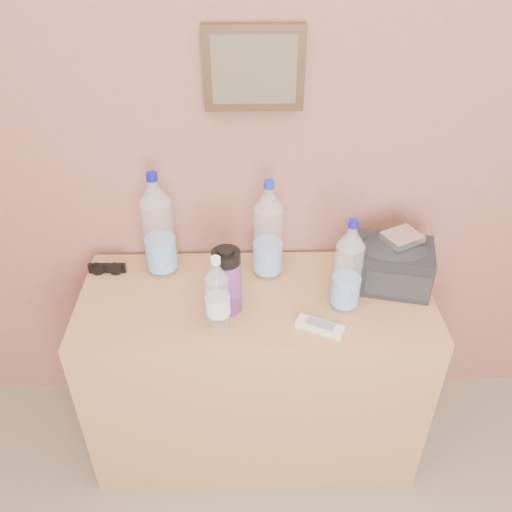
{
  "coord_description": "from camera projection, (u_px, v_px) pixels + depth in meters",
  "views": [
    {
      "loc": [
        -0.2,
        0.36,
        1.89
      ],
      "look_at": [
        -0.17,
        1.71,
        0.91
      ],
      "focal_mm": 38.0,
      "sensor_mm": 36.0,
      "label": 1
    }
  ],
  "objects": [
    {
      "name": "nalgene_bottle",
      "position": [
        227.0,
        280.0,
        1.68
      ],
      "size": [
        0.09,
        0.09,
        0.23
      ],
      "rotation": [
        0.0,
        0.0,
        -0.35
      ],
      "color": "purple",
      "rests_on": "dresser"
    },
    {
      "name": "pet_large_d",
      "position": [
        348.0,
        270.0,
        1.67
      ],
      "size": [
        0.09,
        0.09,
        0.32
      ],
      "rotation": [
        0.0,
        0.0,
        -0.44
      ],
      "color": "silver",
      "rests_on": "dresser"
    },
    {
      "name": "picture_frame",
      "position": [
        254.0,
        69.0,
        1.59
      ],
      "size": [
        0.3,
        0.03,
        0.25
      ],
      "primitive_type": null,
      "color": "#382311",
      "rests_on": "room_shell"
    },
    {
      "name": "pet_small",
      "position": [
        217.0,
        296.0,
        1.62
      ],
      "size": [
        0.07,
        0.07,
        0.25
      ],
      "rotation": [
        0.0,
        0.0,
        -0.09
      ],
      "color": "silver",
      "rests_on": "dresser"
    },
    {
      "name": "pet_large_c",
      "position": [
        268.0,
        234.0,
        1.8
      ],
      "size": [
        0.1,
        0.1,
        0.36
      ],
      "rotation": [
        0.0,
        0.0,
        0.4
      ],
      "color": "white",
      "rests_on": "dresser"
    },
    {
      "name": "sunglasses",
      "position": [
        107.0,
        268.0,
        1.88
      ],
      "size": [
        0.13,
        0.05,
        0.03
      ],
      "primitive_type": null,
      "rotation": [
        0.0,
        0.0,
        -0.02
      ],
      "color": "black",
      "rests_on": "dresser"
    },
    {
      "name": "foil_packet",
      "position": [
        402.0,
        238.0,
        1.74
      ],
      "size": [
        0.14,
        0.14,
        0.02
      ],
      "primitive_type": "cube",
      "rotation": [
        0.0,
        0.0,
        0.48
      ],
      "color": "silver",
      "rests_on": "toiletry_bag"
    },
    {
      "name": "pet_large_b",
      "position": [
        158.0,
        230.0,
        1.81
      ],
      "size": [
        0.1,
        0.1,
        0.38
      ],
      "rotation": [
        0.0,
        0.0,
        0.39
      ],
      "color": "silver",
      "rests_on": "dresser"
    },
    {
      "name": "ac_remote",
      "position": [
        320.0,
        327.0,
        1.65
      ],
      "size": [
        0.15,
        0.11,
        0.02
      ],
      "primitive_type": "cube",
      "rotation": [
        0.0,
        0.0,
        -0.46
      ],
      "color": "silver",
      "rests_on": "dresser"
    },
    {
      "name": "dresser",
      "position": [
        256.0,
        371.0,
        2.0
      ],
      "size": [
        1.17,
        0.49,
        0.73
      ],
      "primitive_type": "cube",
      "color": "tan",
      "rests_on": "ground"
    },
    {
      "name": "toiletry_bag",
      "position": [
        392.0,
        263.0,
        1.79
      ],
      "size": [
        0.29,
        0.24,
        0.17
      ],
      "primitive_type": null,
      "rotation": [
        0.0,
        0.0,
        -0.23
      ],
      "color": "black",
      "rests_on": "dresser"
    }
  ]
}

